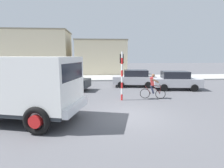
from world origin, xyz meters
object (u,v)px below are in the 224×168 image
at_px(cyclist, 153,86).
at_px(car_white_mid, 65,81).
at_px(truck_foreground, 19,85).
at_px(traffic_light_pole, 122,69).
at_px(pedestrian_near_kerb, 56,78).
at_px(car_far_side, 134,78).
at_px(car_red_near, 176,80).

relative_size(cyclist, car_white_mid, 0.40).
relative_size(truck_foreground, traffic_light_pole, 1.83).
bearing_deg(pedestrian_near_kerb, car_far_side, -5.40).
relative_size(car_far_side, pedestrian_near_kerb, 2.59).
height_order(truck_foreground, pedestrian_near_kerb, truck_foreground).
bearing_deg(truck_foreground, car_red_near, 33.19).
bearing_deg(car_far_side, truck_foreground, -129.43).
bearing_deg(car_red_near, pedestrian_near_kerb, 167.14).
xyz_separation_m(traffic_light_pole, car_red_near, (5.20, 3.28, -1.25)).
height_order(truck_foreground, car_white_mid, truck_foreground).
xyz_separation_m(truck_foreground, car_white_mid, (0.71, 7.13, -0.85)).
relative_size(car_red_near, car_white_mid, 0.97).
relative_size(truck_foreground, cyclist, 3.40).
relative_size(traffic_light_pole, car_red_near, 0.76).
bearing_deg(car_red_near, cyclist, -134.34).
distance_m(car_far_side, pedestrian_near_kerb, 7.50).
distance_m(truck_foreground, cyclist, 8.14).
relative_size(cyclist, pedestrian_near_kerb, 1.06).
bearing_deg(cyclist, car_red_near, 45.66).
height_order(truck_foreground, car_red_near, truck_foreground).
bearing_deg(car_white_mid, car_red_near, -2.49).
distance_m(traffic_light_pole, car_white_mid, 5.86).
height_order(traffic_light_pole, car_red_near, traffic_light_pole).
height_order(traffic_light_pole, pedestrian_near_kerb, traffic_light_pole).
distance_m(truck_foreground, car_red_near, 12.30).
height_order(truck_foreground, car_far_side, truck_foreground).
relative_size(car_red_near, pedestrian_near_kerb, 2.58).
xyz_separation_m(car_red_near, pedestrian_near_kerb, (-10.77, 2.46, 0.03)).
distance_m(car_red_near, pedestrian_near_kerb, 11.05).
bearing_deg(traffic_light_pole, car_far_side, 69.42).
bearing_deg(car_white_mid, pedestrian_near_kerb, 120.61).
relative_size(car_white_mid, pedestrian_near_kerb, 2.65).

